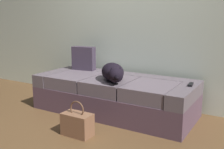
% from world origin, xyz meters
% --- Properties ---
extents(ground_plane, '(10.00, 10.00, 0.00)m').
position_xyz_m(ground_plane, '(0.00, 0.00, 0.00)').
color(ground_plane, brown).
extents(back_wall, '(6.40, 0.10, 2.80)m').
position_xyz_m(back_wall, '(0.00, 1.61, 1.40)').
color(back_wall, silver).
rests_on(back_wall, ground).
extents(couch, '(2.06, 0.86, 0.46)m').
position_xyz_m(couch, '(0.00, 1.04, 0.23)').
color(couch, '#594150').
rests_on(couch, ground).
extents(dog_dark, '(0.50, 0.56, 0.21)m').
position_xyz_m(dog_dark, '(0.09, 0.87, 0.57)').
color(dog_dark, black).
rests_on(dog_dark, couch).
extents(tv_remote, '(0.06, 0.15, 0.02)m').
position_xyz_m(tv_remote, '(0.95, 1.14, 0.47)').
color(tv_remote, black).
rests_on(tv_remote, couch).
extents(throw_pillow, '(0.35, 0.17, 0.34)m').
position_xyz_m(throw_pillow, '(-0.65, 1.27, 0.63)').
color(throw_pillow, '#3F3344').
rests_on(throw_pillow, couch).
extents(handbag, '(0.32, 0.18, 0.38)m').
position_xyz_m(handbag, '(0.03, 0.22, 0.13)').
color(handbag, brown).
rests_on(handbag, ground).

